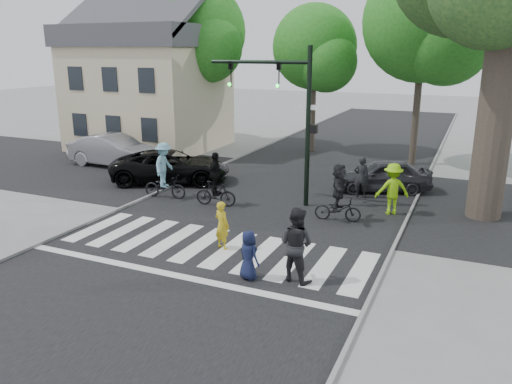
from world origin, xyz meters
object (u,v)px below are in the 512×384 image
(traffic_signal, at_px, (287,104))
(pedestrian_woman, at_px, (222,225))
(car_suv, at_px, (171,166))
(car_silver, at_px, (114,150))
(pedestrian_child, at_px, (249,255))
(pedestrian_adult, at_px, (296,244))
(cyclist_left, at_px, (164,174))
(car_grey, at_px, (383,175))
(cyclist_mid, at_px, (215,184))
(cyclist_right, at_px, (338,196))

(traffic_signal, relative_size, pedestrian_woman, 4.01)
(car_suv, xyz_separation_m, car_silver, (-4.52, 1.60, 0.09))
(pedestrian_child, xyz_separation_m, pedestrian_adult, (1.16, 0.42, 0.33))
(pedestrian_woman, xyz_separation_m, cyclist_left, (-4.65, 3.86, 0.24))
(car_suv, bearing_deg, car_grey, -99.22)
(traffic_signal, distance_m, pedestrian_adult, 7.46)
(pedestrian_woman, relative_size, pedestrian_child, 1.12)
(pedestrian_adult, xyz_separation_m, car_grey, (0.49, 9.65, -0.32))
(pedestrian_woman, height_order, cyclist_mid, cyclist_mid)
(cyclist_right, bearing_deg, pedestrian_woman, -122.91)
(cyclist_mid, bearing_deg, car_suv, 146.84)
(car_silver, bearing_deg, cyclist_left, -122.43)
(pedestrian_woman, bearing_deg, traffic_signal, -71.39)
(cyclist_mid, bearing_deg, pedestrian_adult, -44.33)
(cyclist_left, relative_size, cyclist_mid, 1.09)
(pedestrian_woman, distance_m, cyclist_right, 4.67)
(traffic_signal, relative_size, car_suv, 1.13)
(traffic_signal, relative_size, pedestrian_adult, 3.00)
(traffic_signal, height_order, pedestrian_child, traffic_signal)
(pedestrian_woman, bearing_deg, pedestrian_child, 155.43)
(cyclist_left, relative_size, car_suv, 0.43)
(cyclist_mid, xyz_separation_m, car_suv, (-3.58, 2.34, -0.13))
(cyclist_right, bearing_deg, pedestrian_adult, -87.41)
(cyclist_right, height_order, car_grey, cyclist_right)
(traffic_signal, xyz_separation_m, car_grey, (3.16, 3.32, -3.22))
(car_suv, relative_size, car_silver, 1.06)
(traffic_signal, bearing_deg, cyclist_mid, -148.77)
(cyclist_mid, bearing_deg, traffic_signal, 31.23)
(cyclist_right, relative_size, car_silver, 0.41)
(traffic_signal, relative_size, car_silver, 1.20)
(pedestrian_woman, bearing_deg, cyclist_right, -103.24)
(pedestrian_woman, height_order, car_suv, pedestrian_woman)
(pedestrian_woman, distance_m, cyclist_mid, 4.38)
(traffic_signal, height_order, car_suv, traffic_signal)
(car_suv, distance_m, car_silver, 4.80)
(car_silver, relative_size, car_grey, 1.24)
(pedestrian_child, relative_size, cyclist_left, 0.58)
(pedestrian_child, xyz_separation_m, cyclist_right, (0.93, 5.49, 0.25))
(traffic_signal, xyz_separation_m, pedestrian_child, (1.52, -6.75, -3.23))
(traffic_signal, bearing_deg, cyclist_right, -27.31)
(traffic_signal, bearing_deg, car_grey, 46.43)
(car_grey, bearing_deg, car_silver, -107.44)
(traffic_signal, distance_m, pedestrian_woman, 6.07)
(traffic_signal, height_order, car_grey, traffic_signal)
(traffic_signal, height_order, pedestrian_adult, traffic_signal)
(traffic_signal, bearing_deg, car_silver, 166.48)
(car_silver, bearing_deg, pedestrian_child, -126.25)
(pedestrian_woman, xyz_separation_m, cyclist_right, (2.54, 3.92, 0.17))
(car_suv, xyz_separation_m, car_grey, (9.09, 2.41, -0.05))
(pedestrian_woman, bearing_deg, car_silver, -16.95)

